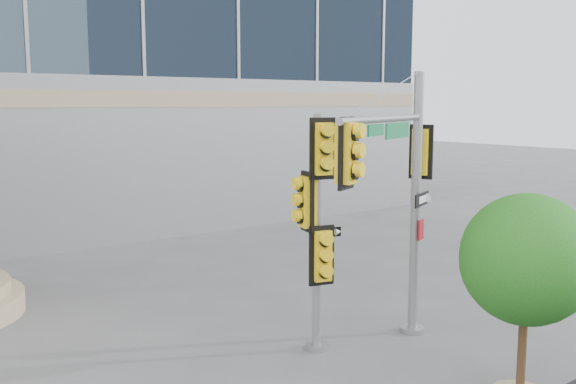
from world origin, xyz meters
TOP-DOWN VIEW (x-y plane):
  - main_signal_pole at (1.60, 1.08)m, footprint 4.16×2.13m
  - secondary_signal_pole at (0.11, 1.91)m, footprint 0.84×0.75m
  - street_tree at (1.67, -1.78)m, footprint 2.29×2.23m

SIDE VIEW (x-z plane):
  - street_tree at x=1.67m, z-range 0.56..4.13m
  - secondary_signal_pole at x=0.11m, z-range 0.42..5.27m
  - main_signal_pole at x=1.60m, z-range 0.68..6.39m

